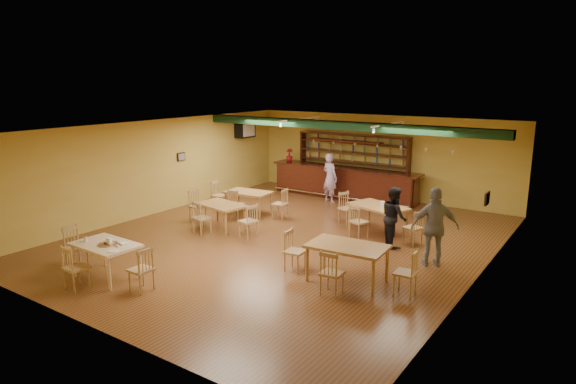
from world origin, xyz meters
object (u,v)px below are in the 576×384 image
Objects in this scene: dining_table_c at (221,216)px; dining_table_d at (347,263)px; dining_table_b at (378,219)px; patron_bar at (330,178)px; near_table at (107,261)px; bar_counter at (344,183)px; dining_table_a at (249,202)px; patron_right_a at (394,217)px.

dining_table_d is (4.84, -1.44, 0.05)m from dining_table_c.
dining_table_b is 0.92× the size of patron_bar.
near_table is at bearing 103.23° from patron_bar.
dining_table_c is 0.84× the size of patron_bar.
dining_table_c is (-3.93, -2.14, -0.04)m from dining_table_b.
dining_table_b is 4.47m from dining_table_c.
bar_counter is 3.92× the size of near_table.
bar_counter is 3.94× the size of dining_table_a.
patron_right_a is (-0.11, 2.78, 0.37)m from dining_table_d.
patron_bar is (0.59, 8.76, 0.48)m from near_table.
patron_right_a is at bearing -25.81° from dining_table_b.
dining_table_b is at bearing -49.18° from bar_counter.
patron_right_a is at bearing -9.73° from dining_table_a.
dining_table_d is at bearing 33.56° from near_table.
dining_table_d is at bearing 140.06° from patron_right_a.
dining_table_d is 1.05× the size of patron_right_a.
dining_table_d reaches higher than near_table.
patron_right_a is at bearing 53.76° from near_table.
dining_table_d is 2.81m from patron_right_a.
patron_bar reaches higher than dining_table_a.
dining_table_b is at bearing 157.32° from patron_bar.
dining_table_d is 0.94× the size of patron_bar.
bar_counter is at bearing 87.59° from near_table.
near_table is 8.79m from patron_bar.
dining_table_c is 0.89× the size of dining_table_d.
dining_table_c is (0.40, -1.75, 0.00)m from dining_table_a.
patron_bar reaches higher than bar_counter.
bar_counter is at bearing -80.78° from patron_bar.
dining_table_c is at bearing 97.38° from near_table.
dining_table_b is 1.10× the size of near_table.
bar_counter is at bearing 62.38° from dining_table_a.
patron_bar is (-3.84, 6.02, 0.46)m from dining_table_d.
dining_table_c is at bearing 94.75° from patron_bar.
dining_table_b is (4.32, 0.39, 0.04)m from dining_table_a.
dining_table_b is at bearing 62.69° from near_table.
patron_bar is at bearing 159.46° from dining_table_b.
near_table is at bearing -87.43° from dining_table_a.
near_table is (-0.70, -9.58, -0.18)m from bar_counter.
dining_table_b is 7.24m from near_table.
near_table is 7.02m from patron_right_a.
near_table is at bearing -152.20° from dining_table_d.
patron_right_a is at bearing -48.31° from bar_counter.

